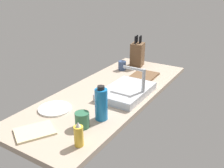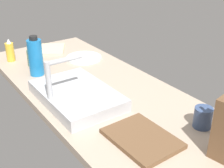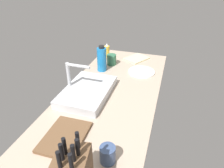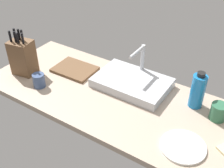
% 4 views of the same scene
% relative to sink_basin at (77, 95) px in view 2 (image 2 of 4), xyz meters
% --- Properties ---
extents(countertop_slab, '(1.69, 0.65, 0.04)m').
position_rel_sink_basin_xyz_m(countertop_slab, '(0.01, -0.14, -0.04)').
color(countertop_slab, tan).
rests_on(countertop_slab, ground).
extents(sink_basin, '(0.44, 0.29, 0.05)m').
position_rel_sink_basin_xyz_m(sink_basin, '(0.00, 0.00, 0.00)').
color(sink_basin, '#B7BABF').
rests_on(sink_basin, countertop_slab).
extents(faucet, '(0.06, 0.17, 0.22)m').
position_rel_sink_basin_xyz_m(faucet, '(-0.00, 0.10, 0.11)').
color(faucet, '#B7BABF').
rests_on(faucet, countertop_slab).
extents(cutting_board, '(0.27, 0.21, 0.02)m').
position_rel_sink_basin_xyz_m(cutting_board, '(-0.40, -0.05, -0.02)').
color(cutting_board, brown).
rests_on(cutting_board, countertop_slab).
extents(soap_bottle, '(0.05, 0.05, 0.14)m').
position_rel_sink_basin_xyz_m(soap_bottle, '(0.67, 0.09, 0.03)').
color(soap_bottle, gold).
rests_on(soap_bottle, countertop_slab).
extents(water_bottle, '(0.08, 0.08, 0.22)m').
position_rel_sink_basin_xyz_m(water_bottle, '(0.38, 0.03, 0.07)').
color(water_bottle, '#1970B7').
rests_on(water_bottle, countertop_slab).
extents(dinner_plate, '(0.22, 0.22, 0.01)m').
position_rel_sink_basin_xyz_m(dinner_plate, '(0.44, -0.29, -0.02)').
color(dinner_plate, white).
rests_on(dinner_plate, countertop_slab).
extents(dish_towel, '(0.26, 0.24, 0.01)m').
position_rel_sink_basin_xyz_m(dish_towel, '(0.70, -0.20, -0.02)').
color(dish_towel, beige).
rests_on(dish_towel, countertop_slab).
extents(coffee_mug, '(0.08, 0.08, 0.09)m').
position_rel_sink_basin_xyz_m(coffee_mug, '(0.52, -0.01, 0.02)').
color(coffee_mug, '#2D6647').
rests_on(coffee_mug, countertop_slab).
extents(ceramic_cup, '(0.07, 0.07, 0.09)m').
position_rel_sink_basin_xyz_m(ceramic_cup, '(-0.47, -0.30, 0.02)').
color(ceramic_cup, '#384C75').
rests_on(ceramic_cup, countertop_slab).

